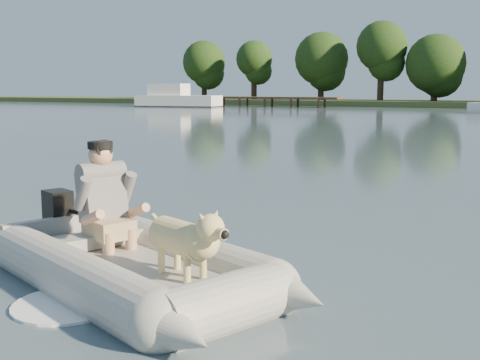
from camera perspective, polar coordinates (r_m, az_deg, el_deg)
The scene contains 7 objects.
water at distance 6.74m, azimuth -5.14°, elevation -8.21°, with size 160.00×160.00×0.00m, color slate.
dock at distance 64.54m, azimuth 1.91°, elevation 7.44°, with size 18.00×2.00×1.04m, color #4C331E, non-canonical shape.
dinghy at distance 6.03m, azimuth -9.87°, elevation -4.03°, with size 5.17×4.04×1.48m, color gray, non-canonical shape.
man at distance 6.66m, azimuth -12.88°, elevation -1.20°, with size 0.78×0.67×1.16m, color slate, non-canonical shape.
dog at distance 5.51m, azimuth -5.56°, elevation -6.04°, with size 1.00×0.36×0.67m, color #D2C179, non-canonical shape.
outboard_motor at distance 7.64m, azimuth -16.82°, elevation -3.92°, with size 0.45×0.31×0.85m, color black, non-canonical shape.
cabin_cruiser at distance 63.47m, azimuth -5.87°, elevation 8.00°, with size 9.19×3.28×2.84m, color white, non-canonical shape.
Camera 1 is at (3.66, -5.31, 1.96)m, focal length 45.00 mm.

